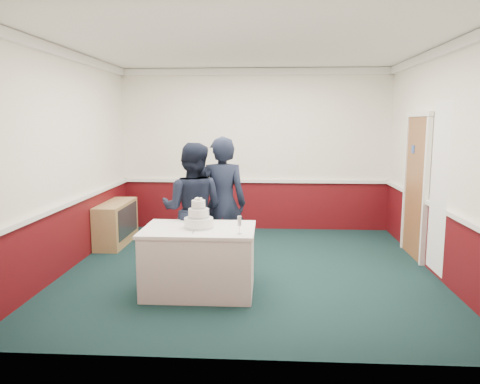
# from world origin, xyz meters

# --- Properties ---
(ground) EXTENTS (5.00, 5.00, 0.00)m
(ground) POSITION_xyz_m (0.00, 0.00, 0.00)
(ground) COLOR #122D27
(ground) RESTS_ON ground
(room_shell) EXTENTS (5.00, 5.00, 3.00)m
(room_shell) POSITION_xyz_m (0.08, 0.61, 1.97)
(room_shell) COLOR white
(room_shell) RESTS_ON ground
(sideboard) EXTENTS (0.41, 1.20, 0.70)m
(sideboard) POSITION_xyz_m (-2.28, 1.23, 0.35)
(sideboard) COLOR tan
(sideboard) RESTS_ON ground
(cake_table) EXTENTS (1.32, 0.92, 0.79)m
(cake_table) POSITION_xyz_m (-0.56, -0.91, 0.40)
(cake_table) COLOR white
(cake_table) RESTS_ON ground
(wedding_cake) EXTENTS (0.35, 0.35, 0.36)m
(wedding_cake) POSITION_xyz_m (-0.56, -0.91, 0.90)
(wedding_cake) COLOR white
(wedding_cake) RESTS_ON cake_table
(cake_knife) EXTENTS (0.02, 0.22, 0.00)m
(cake_knife) POSITION_xyz_m (-0.59, -1.11, 0.79)
(cake_knife) COLOR silver
(cake_knife) RESTS_ON cake_table
(champagne_flute) EXTENTS (0.05, 0.05, 0.21)m
(champagne_flute) POSITION_xyz_m (-0.06, -1.19, 0.93)
(champagne_flute) COLOR silver
(champagne_flute) RESTS_ON cake_table
(person_man) EXTENTS (0.93, 0.76, 1.76)m
(person_man) POSITION_xyz_m (-0.74, -0.24, 0.88)
(person_man) COLOR black
(person_man) RESTS_ON ground
(person_woman) EXTENTS (0.70, 0.49, 1.84)m
(person_woman) POSITION_xyz_m (-0.37, -0.01, 0.92)
(person_woman) COLOR black
(person_woman) RESTS_ON ground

